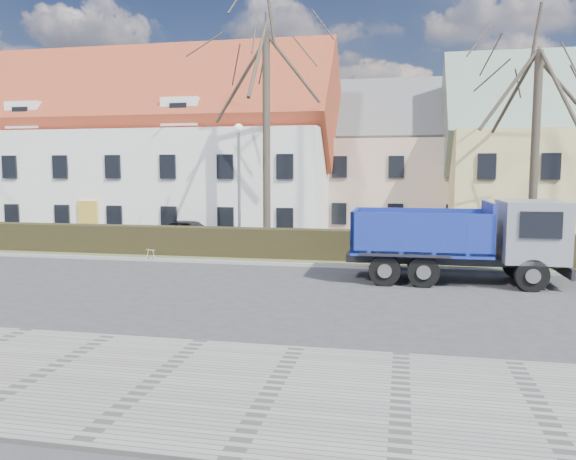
% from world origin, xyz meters
% --- Properties ---
extents(ground, '(120.00, 120.00, 0.00)m').
position_xyz_m(ground, '(0.00, 0.00, 0.00)').
color(ground, '#343436').
extents(sidewalk_near, '(80.00, 5.00, 0.08)m').
position_xyz_m(sidewalk_near, '(0.00, -8.50, 0.04)').
color(sidewalk_near, gray).
rests_on(sidewalk_near, ground).
extents(curb_far, '(80.00, 0.30, 0.12)m').
position_xyz_m(curb_far, '(0.00, 4.60, 0.06)').
color(curb_far, gray).
rests_on(curb_far, ground).
extents(grass_strip, '(80.00, 3.00, 0.10)m').
position_xyz_m(grass_strip, '(0.00, 6.20, 0.05)').
color(grass_strip, '#4D5731').
rests_on(grass_strip, ground).
extents(hedge, '(60.00, 0.90, 1.30)m').
position_xyz_m(hedge, '(0.00, 6.00, 0.65)').
color(hedge, black).
rests_on(hedge, ground).
extents(building_white, '(26.80, 10.80, 9.50)m').
position_xyz_m(building_white, '(-13.00, 16.00, 4.75)').
color(building_white, white).
rests_on(building_white, ground).
extents(building_pink, '(10.80, 8.80, 8.00)m').
position_xyz_m(building_pink, '(4.00, 20.00, 4.00)').
color(building_pink, '#C8A58D').
rests_on(building_pink, ground).
extents(tree_1, '(9.20, 9.20, 12.65)m').
position_xyz_m(tree_1, '(-2.00, 8.50, 6.33)').
color(tree_1, '#373026').
rests_on(tree_1, ground).
extents(tree_2, '(8.00, 8.00, 11.00)m').
position_xyz_m(tree_2, '(10.00, 8.50, 5.50)').
color(tree_2, '#373026').
rests_on(tree_2, ground).
extents(dump_truck, '(7.47, 2.81, 2.98)m').
position_xyz_m(dump_truck, '(5.99, 2.45, 1.49)').
color(dump_truck, navy).
rests_on(dump_truck, ground).
extents(streetlight, '(0.48, 0.48, 6.08)m').
position_xyz_m(streetlight, '(-2.93, 7.00, 3.04)').
color(streetlight, gray).
rests_on(streetlight, ground).
extents(cart_frame, '(0.69, 0.49, 0.57)m').
position_xyz_m(cart_frame, '(-6.37, 4.56, 0.29)').
color(cart_frame, silver).
rests_on(cart_frame, ground).
extents(parked_car_a, '(4.03, 2.20, 1.30)m').
position_xyz_m(parked_car_a, '(-6.72, 10.47, 0.65)').
color(parked_car_a, black).
rests_on(parked_car_a, ground).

